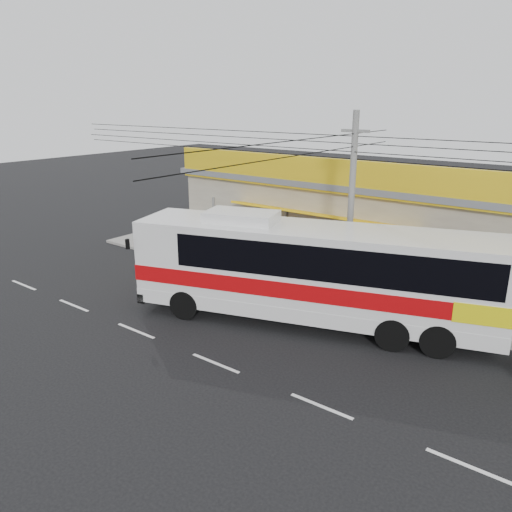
{
  "coord_description": "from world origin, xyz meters",
  "views": [
    {
      "loc": [
        9.9,
        -13.34,
        8.31
      ],
      "look_at": [
        -1.74,
        2.0,
        2.26
      ],
      "focal_mm": 35.0,
      "sensor_mm": 36.0,
      "label": 1
    }
  ],
  "objects_px": {
    "coach_bus": "(318,268)",
    "motorbike_dark": "(228,243)",
    "utility_pole": "(354,147)",
    "motorbike_red": "(268,268)"
  },
  "relations": [
    {
      "from": "motorbike_red",
      "to": "utility_pole",
      "type": "height_order",
      "value": "utility_pole"
    },
    {
      "from": "coach_bus",
      "to": "motorbike_dark",
      "type": "xyz_separation_m",
      "value": [
        -8.57,
        4.88,
        -1.61
      ]
    },
    {
      "from": "coach_bus",
      "to": "motorbike_dark",
      "type": "distance_m",
      "value": 9.99
    },
    {
      "from": "utility_pole",
      "to": "motorbike_red",
      "type": "bearing_deg",
      "value": 177.46
    },
    {
      "from": "motorbike_red",
      "to": "utility_pole",
      "type": "bearing_deg",
      "value": -86.59
    },
    {
      "from": "motorbike_dark",
      "to": "utility_pole",
      "type": "distance_m",
      "value": 10.53
    },
    {
      "from": "coach_bus",
      "to": "motorbike_dark",
      "type": "height_order",
      "value": "coach_bus"
    },
    {
      "from": "coach_bus",
      "to": "motorbike_dark",
      "type": "relative_size",
      "value": 8.54
    },
    {
      "from": "coach_bus",
      "to": "utility_pole",
      "type": "distance_m",
      "value": 5.09
    },
    {
      "from": "motorbike_red",
      "to": "coach_bus",
      "type": "bearing_deg",
      "value": -117.62
    }
  ]
}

